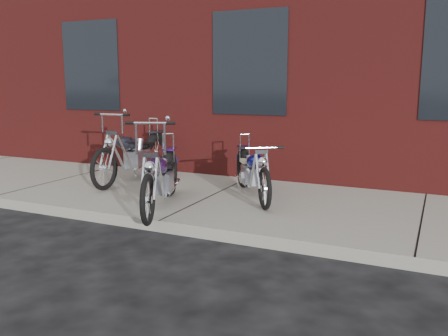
% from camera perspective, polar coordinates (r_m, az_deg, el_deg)
% --- Properties ---
extents(ground, '(120.00, 120.00, 0.00)m').
position_cam_1_polar(ground, '(6.09, -7.83, -7.67)').
color(ground, black).
rests_on(ground, ground).
extents(sidewalk, '(22.00, 3.00, 0.15)m').
position_cam_1_polar(sidewalk, '(7.33, -1.50, -3.89)').
color(sidewalk, gray).
rests_on(sidewalk, ground).
extents(building_brick, '(22.00, 10.00, 8.00)m').
position_cam_1_polar(building_brick, '(13.42, 11.57, 19.20)').
color(building_brick, maroon).
rests_on(building_brick, ground).
extents(chopper_purple, '(0.92, 2.10, 1.24)m').
position_cam_1_polar(chopper_purple, '(6.58, -7.60, -1.37)').
color(chopper_purple, black).
rests_on(chopper_purple, sidewalk).
extents(chopper_blue, '(1.23, 1.75, 0.89)m').
position_cam_1_polar(chopper_blue, '(7.17, 3.43, -0.58)').
color(chopper_blue, black).
rests_on(chopper_blue, sidewalk).
extents(chopper_third, '(0.59, 2.41, 1.22)m').
position_cam_1_polar(chopper_third, '(8.56, -10.70, 1.47)').
color(chopper_third, black).
rests_on(chopper_third, sidewalk).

